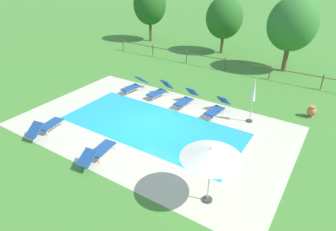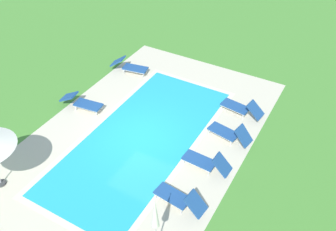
{
  "view_description": "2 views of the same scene",
  "coord_description": "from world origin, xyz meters",
  "px_view_note": "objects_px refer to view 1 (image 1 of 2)",
  "views": [
    {
      "loc": [
        7.65,
        -10.36,
        7.68
      ],
      "look_at": [
        0.68,
        0.5,
        0.6
      ],
      "focal_mm": 30.59,
      "sensor_mm": 36.0,
      "label": 1
    },
    {
      "loc": [
        9.51,
        6.7,
        10.7
      ],
      "look_at": [
        -0.98,
        0.75,
        0.84
      ],
      "focal_mm": 39.28,
      "sensor_mm": 36.0,
      "label": 2
    }
  ],
  "objects_px": {
    "tree_far_west": "(150,5)",
    "tree_centre": "(224,18)",
    "terracotta_urn_near_fence": "(312,111)",
    "sun_lounger_south_near_corner": "(46,126)",
    "sun_lounger_north_near_steps": "(217,108)",
    "tree_west_mid": "(292,24)",
    "sun_lounger_north_mid": "(98,151)",
    "sun_lounger_south_mid": "(134,86)",
    "sun_lounger_north_far": "(186,99)",
    "patio_umbrella_open_foreground": "(211,154)",
    "sun_lounger_north_end": "(160,91)",
    "patio_umbrella_closed_row_west": "(254,94)"
  },
  "relations": [
    {
      "from": "tree_far_west",
      "to": "tree_centre",
      "type": "relative_size",
      "value": 1.13
    },
    {
      "from": "terracotta_urn_near_fence",
      "to": "sun_lounger_south_near_corner",
      "type": "bearing_deg",
      "value": -140.77
    },
    {
      "from": "sun_lounger_north_near_steps",
      "to": "tree_west_mid",
      "type": "height_order",
      "value": "tree_west_mid"
    },
    {
      "from": "sun_lounger_north_mid",
      "to": "terracotta_urn_near_fence",
      "type": "height_order",
      "value": "sun_lounger_north_mid"
    },
    {
      "from": "sun_lounger_south_near_corner",
      "to": "sun_lounger_south_mid",
      "type": "bearing_deg",
      "value": 85.85
    },
    {
      "from": "sun_lounger_north_far",
      "to": "patio_umbrella_open_foreground",
      "type": "relative_size",
      "value": 0.84
    },
    {
      "from": "sun_lounger_north_near_steps",
      "to": "terracotta_urn_near_fence",
      "type": "xyz_separation_m",
      "value": [
        4.49,
        2.5,
        -0.03
      ]
    },
    {
      "from": "sun_lounger_north_near_steps",
      "to": "tree_far_west",
      "type": "height_order",
      "value": "tree_far_west"
    },
    {
      "from": "sun_lounger_north_near_steps",
      "to": "tree_west_mid",
      "type": "distance_m",
      "value": 9.95
    },
    {
      "from": "patio_umbrella_open_foreground",
      "to": "sun_lounger_south_mid",
      "type": "bearing_deg",
      "value": 143.11
    },
    {
      "from": "sun_lounger_north_mid",
      "to": "patio_umbrella_open_foreground",
      "type": "xyz_separation_m",
      "value": [
        5.11,
        0.29,
        1.73
      ]
    },
    {
      "from": "sun_lounger_south_mid",
      "to": "sun_lounger_north_mid",
      "type": "bearing_deg",
      "value": -63.61
    },
    {
      "from": "sun_lounger_south_near_corner",
      "to": "terracotta_urn_near_fence",
      "type": "xyz_separation_m",
      "value": [
        10.89,
        8.89,
        -0.01
      ]
    },
    {
      "from": "patio_umbrella_open_foreground",
      "to": "tree_west_mid",
      "type": "relative_size",
      "value": 0.43
    },
    {
      "from": "sun_lounger_north_end",
      "to": "sun_lounger_south_mid",
      "type": "xyz_separation_m",
      "value": [
        -1.9,
        -0.19,
        -0.01
      ]
    },
    {
      "from": "tree_centre",
      "to": "sun_lounger_south_mid",
      "type": "bearing_deg",
      "value": -96.66
    },
    {
      "from": "terracotta_urn_near_fence",
      "to": "tree_far_west",
      "type": "height_order",
      "value": "tree_far_west"
    },
    {
      "from": "sun_lounger_south_near_corner",
      "to": "patio_umbrella_open_foreground",
      "type": "bearing_deg",
      "value": 0.91
    },
    {
      "from": "sun_lounger_north_near_steps",
      "to": "tree_centre",
      "type": "height_order",
      "value": "tree_centre"
    },
    {
      "from": "sun_lounger_north_far",
      "to": "terracotta_urn_near_fence",
      "type": "relative_size",
      "value": 3.0
    },
    {
      "from": "patio_umbrella_open_foreground",
      "to": "tree_centre",
      "type": "xyz_separation_m",
      "value": [
        -7.05,
        17.51,
        1.04
      ]
    },
    {
      "from": "tree_centre",
      "to": "sun_lounger_north_end",
      "type": "bearing_deg",
      "value": -86.97
    },
    {
      "from": "patio_umbrella_closed_row_west",
      "to": "tree_far_west",
      "type": "height_order",
      "value": "tree_far_west"
    },
    {
      "from": "tree_west_mid",
      "to": "tree_centre",
      "type": "bearing_deg",
      "value": 162.24
    },
    {
      "from": "sun_lounger_north_end",
      "to": "sun_lounger_north_far",
      "type": "bearing_deg",
      "value": -4.35
    },
    {
      "from": "patio_umbrella_open_foreground",
      "to": "tree_west_mid",
      "type": "distance_m",
      "value": 15.68
    },
    {
      "from": "sun_lounger_north_mid",
      "to": "tree_far_west",
      "type": "xyz_separation_m",
      "value": [
        -10.08,
        17.91,
        3.25
      ]
    },
    {
      "from": "sun_lounger_north_far",
      "to": "sun_lounger_north_mid",
      "type": "bearing_deg",
      "value": -95.47
    },
    {
      "from": "sun_lounger_north_far",
      "to": "sun_lounger_south_near_corner",
      "type": "distance_m",
      "value": 7.79
    },
    {
      "from": "patio_umbrella_open_foreground",
      "to": "patio_umbrella_closed_row_west",
      "type": "relative_size",
      "value": 0.93
    },
    {
      "from": "sun_lounger_north_far",
      "to": "tree_centre",
      "type": "xyz_separation_m",
      "value": [
        -2.58,
        11.2,
        2.74
      ]
    },
    {
      "from": "sun_lounger_south_mid",
      "to": "terracotta_urn_near_fence",
      "type": "distance_m",
      "value": 10.71
    },
    {
      "from": "sun_lounger_north_end",
      "to": "sun_lounger_south_mid",
      "type": "bearing_deg",
      "value": -174.2
    },
    {
      "from": "tree_west_mid",
      "to": "sun_lounger_north_near_steps",
      "type": "bearing_deg",
      "value": -98.64
    },
    {
      "from": "tree_centre",
      "to": "sun_lounger_north_mid",
      "type": "bearing_deg",
      "value": -83.76
    },
    {
      "from": "patio_umbrella_open_foreground",
      "to": "tree_centre",
      "type": "height_order",
      "value": "tree_centre"
    },
    {
      "from": "sun_lounger_north_far",
      "to": "tree_west_mid",
      "type": "height_order",
      "value": "tree_west_mid"
    },
    {
      "from": "sun_lounger_south_mid",
      "to": "sun_lounger_north_end",
      "type": "bearing_deg",
      "value": 5.8
    },
    {
      "from": "tree_centre",
      "to": "sun_lounger_south_near_corner",
      "type": "bearing_deg",
      "value": -95.75
    },
    {
      "from": "sun_lounger_north_mid",
      "to": "sun_lounger_south_mid",
      "type": "height_order",
      "value": "sun_lounger_south_mid"
    },
    {
      "from": "patio_umbrella_closed_row_west",
      "to": "tree_west_mid",
      "type": "bearing_deg",
      "value": 92.53
    },
    {
      "from": "sun_lounger_south_near_corner",
      "to": "sun_lounger_south_mid",
      "type": "height_order",
      "value": "sun_lounger_south_mid"
    },
    {
      "from": "sun_lounger_south_mid",
      "to": "terracotta_urn_near_fence",
      "type": "xyz_separation_m",
      "value": [
        10.42,
        2.47,
        -0.02
      ]
    },
    {
      "from": "sun_lounger_north_mid",
      "to": "patio_umbrella_closed_row_west",
      "type": "distance_m",
      "value": 8.17
    },
    {
      "from": "sun_lounger_north_mid",
      "to": "tree_centre",
      "type": "bearing_deg",
      "value": 96.24
    },
    {
      "from": "sun_lounger_north_end",
      "to": "sun_lounger_south_near_corner",
      "type": "bearing_deg",
      "value": -109.66
    },
    {
      "from": "sun_lounger_north_far",
      "to": "tree_far_west",
      "type": "distance_m",
      "value": 15.9
    },
    {
      "from": "sun_lounger_north_end",
      "to": "terracotta_urn_near_fence",
      "type": "bearing_deg",
      "value": 14.95
    },
    {
      "from": "sun_lounger_south_mid",
      "to": "patio_umbrella_closed_row_west",
      "type": "distance_m",
      "value": 7.86
    },
    {
      "from": "patio_umbrella_closed_row_west",
      "to": "tree_west_mid",
      "type": "distance_m",
      "value": 9.37
    }
  ]
}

